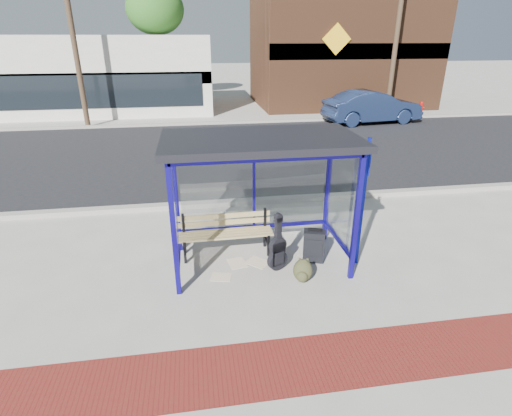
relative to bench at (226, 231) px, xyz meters
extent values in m
plane|color=#B2ADA0|center=(0.60, -0.48, -0.48)|extent=(120.00, 120.00, 0.00)
cube|color=maroon|center=(0.60, -3.08, -0.48)|extent=(60.00, 1.00, 0.01)
cube|color=gray|center=(0.60, 2.42, -0.42)|extent=(60.00, 0.25, 0.12)
cube|color=black|center=(0.60, 7.52, -0.48)|extent=(60.00, 10.00, 0.00)
cube|color=gray|center=(0.60, 12.62, -0.42)|extent=(60.00, 0.25, 0.12)
cube|color=#B2ADA0|center=(0.60, 14.52, -0.48)|extent=(60.00, 4.00, 0.01)
cube|color=#130B7F|center=(-0.90, -1.23, 0.67)|extent=(0.08, 0.08, 2.30)
cube|color=#130B7F|center=(2.10, -1.23, 0.67)|extent=(0.08, 0.08, 2.30)
cube|color=#130B7F|center=(-0.90, 0.27, 0.67)|extent=(0.08, 0.08, 2.30)
cube|color=#130B7F|center=(2.10, 0.27, 0.67)|extent=(0.08, 0.08, 2.30)
cube|color=#130B7F|center=(0.60, 0.27, 1.78)|extent=(3.00, 0.08, 0.08)
cube|color=#130B7F|center=(0.60, -1.23, 1.78)|extent=(3.00, 0.08, 0.08)
cube|color=#130B7F|center=(-0.90, -0.48, 1.78)|extent=(0.08, 1.50, 0.08)
cube|color=#130B7F|center=(2.10, -0.48, 1.78)|extent=(0.08, 1.50, 0.08)
cube|color=#130B7F|center=(0.60, 0.27, -0.08)|extent=(3.00, 0.08, 0.06)
cube|color=#130B7F|center=(-0.90, -0.48, -0.08)|extent=(0.08, 1.50, 0.06)
cube|color=#130B7F|center=(2.10, -0.48, -0.08)|extent=(0.08, 1.50, 0.06)
cube|color=#130B7F|center=(0.60, 0.27, 0.87)|extent=(0.05, 0.05, 1.90)
cube|color=silver|center=(0.60, 0.27, 0.83)|extent=(2.84, 0.01, 1.82)
cube|color=silver|center=(-0.90, -0.48, 0.83)|extent=(0.02, 1.34, 1.82)
cube|color=silver|center=(2.10, -0.48, 0.83)|extent=(0.02, 1.34, 1.82)
cube|color=black|center=(0.60, -0.48, 1.88)|extent=(3.30, 1.80, 0.12)
cube|color=silver|center=(-8.40, 17.52, 1.52)|extent=(18.00, 6.00, 4.00)
cube|color=black|center=(-8.40, 14.57, 1.52)|extent=(18.00, 0.10, 0.60)
cube|color=black|center=(-8.40, 14.50, 0.92)|extent=(17.00, 0.04, 1.60)
cube|color=#59331E|center=(8.60, 18.02, 2.72)|extent=(10.00, 7.00, 6.40)
cube|color=black|center=(8.60, 14.57, 2.72)|extent=(10.00, 0.10, 0.80)
cube|color=yellow|center=(7.10, 14.47, 3.32)|extent=(1.56, 0.06, 1.56)
cylinder|color=#4C3826|center=(-2.40, 21.52, 2.02)|extent=(0.36, 0.36, 5.00)
ellipsoid|color=#235217|center=(-2.40, 21.52, 5.02)|extent=(3.60, 3.60, 3.06)
cylinder|color=#4C3826|center=(13.10, 21.52, 2.02)|extent=(0.36, 0.36, 5.00)
ellipsoid|color=#235217|center=(13.10, 21.52, 5.02)|extent=(3.60, 3.60, 3.06)
cylinder|color=#4C3826|center=(-5.40, 12.92, 3.52)|extent=(0.24, 0.24, 8.00)
cylinder|color=#4C3826|center=(9.60, 12.92, 3.52)|extent=(0.24, 0.24, 8.00)
cube|color=black|center=(-0.80, -0.27, -0.26)|extent=(0.05, 0.05, 0.45)
cube|color=black|center=(-0.80, 0.12, -0.06)|extent=(0.05, 0.05, 0.85)
cube|color=black|center=(-0.80, -0.07, -0.26)|extent=(0.06, 0.41, 0.05)
cube|color=black|center=(0.80, -0.25, -0.26)|extent=(0.05, 0.05, 0.45)
cube|color=black|center=(0.80, 0.14, -0.06)|extent=(0.05, 0.05, 0.85)
cube|color=black|center=(0.80, -0.05, -0.26)|extent=(0.06, 0.41, 0.05)
cube|color=tan|center=(0.00, -0.23, -0.03)|extent=(1.80, 0.11, 0.03)
cube|color=tan|center=(0.00, -0.12, -0.03)|extent=(1.80, 0.11, 0.03)
cube|color=tan|center=(0.00, -0.01, -0.03)|extent=(1.80, 0.11, 0.03)
cube|color=tan|center=(0.00, 0.10, -0.03)|extent=(1.80, 0.11, 0.03)
cube|color=tan|center=(0.00, 0.14, 0.12)|extent=(1.80, 0.05, 0.10)
cube|color=tan|center=(0.00, 0.14, 0.26)|extent=(1.80, 0.05, 0.10)
cylinder|color=black|center=(0.87, -0.75, -0.29)|extent=(0.40, 0.26, 0.39)
cylinder|color=black|center=(0.87, -0.75, 0.02)|extent=(0.34, 0.23, 0.32)
cube|color=black|center=(0.87, -0.75, -0.14)|extent=(0.30, 0.21, 0.46)
cube|color=black|center=(0.87, -0.75, 0.33)|extent=(0.13, 0.13, 0.46)
cube|color=black|center=(0.87, -0.75, 0.53)|extent=(0.16, 0.14, 0.09)
cube|color=black|center=(1.61, -0.55, -0.16)|extent=(0.45, 0.35, 0.62)
cylinder|color=black|center=(1.47, -0.51, -0.45)|extent=(0.12, 0.23, 0.06)
cylinder|color=black|center=(1.75, -0.60, -0.45)|extent=(0.12, 0.23, 0.06)
cube|color=black|center=(1.61, -0.55, 0.18)|extent=(0.25, 0.11, 0.04)
cube|color=black|center=(1.58, -0.68, -0.14)|extent=(0.30, 0.11, 0.34)
ellipsoid|color=#30311B|center=(1.24, -1.18, -0.28)|extent=(0.40, 0.34, 0.40)
ellipsoid|color=#30311B|center=(1.20, -1.30, -0.34)|extent=(0.23, 0.19, 0.21)
cube|color=#30311B|center=(1.24, -1.16, -0.09)|extent=(0.12, 0.08, 0.03)
cube|color=#0D1592|center=(2.40, -0.75, 0.72)|extent=(0.09, 0.09, 2.40)
cube|color=#0D1592|center=(2.44, -0.76, 1.52)|extent=(0.14, 0.28, 0.45)
cube|color=white|center=(0.17, -0.43, -0.48)|extent=(0.39, 0.45, 0.01)
cube|color=white|center=(-0.17, -0.86, -0.48)|extent=(0.42, 0.36, 0.01)
cube|color=white|center=(0.56, -0.47, -0.48)|extent=(0.53, 0.53, 0.01)
imported|color=#1B294C|center=(8.19, 11.73, 0.30)|extent=(4.87, 2.18, 1.55)
cylinder|color=#A0100B|center=(11.73, 13.30, -0.18)|extent=(0.20, 0.20, 0.60)
sphere|color=#A0100B|center=(11.73, 13.30, 0.15)|extent=(0.22, 0.22, 0.22)
cylinder|color=#A0100B|center=(11.73, 13.30, -0.08)|extent=(0.33, 0.22, 0.10)
camera|label=1|loc=(-0.50, -6.93, 3.48)|focal=28.00mm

